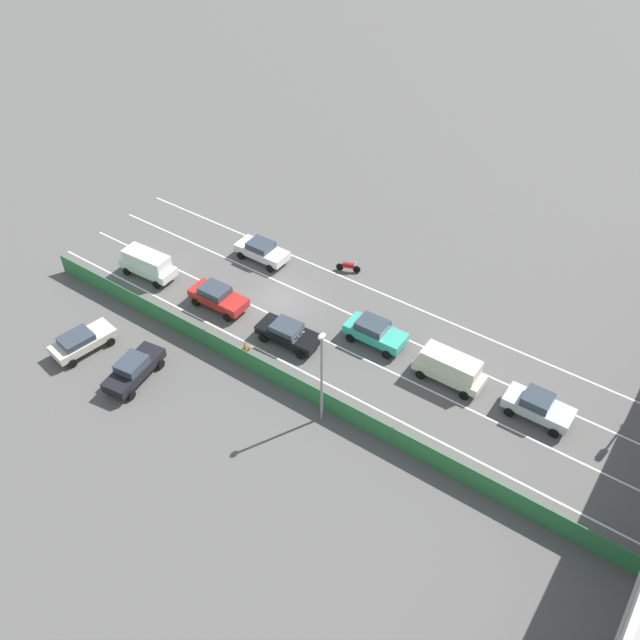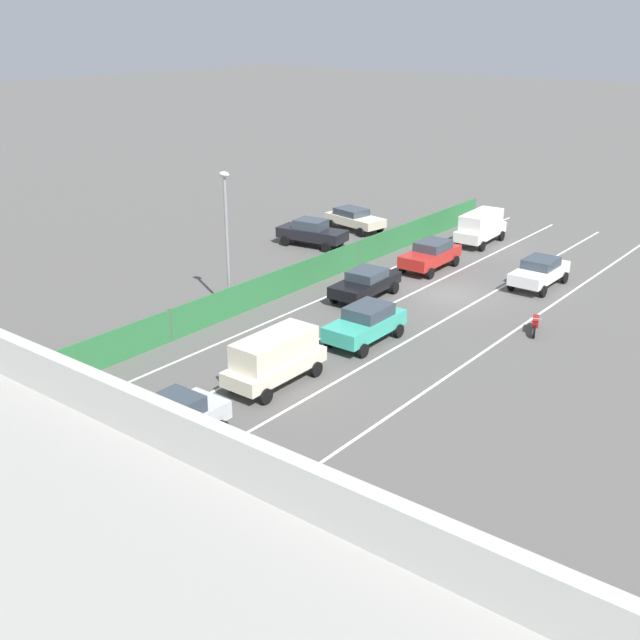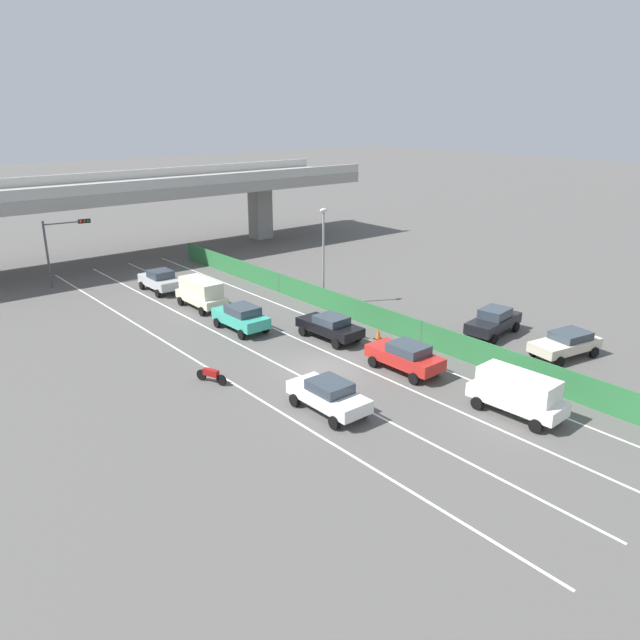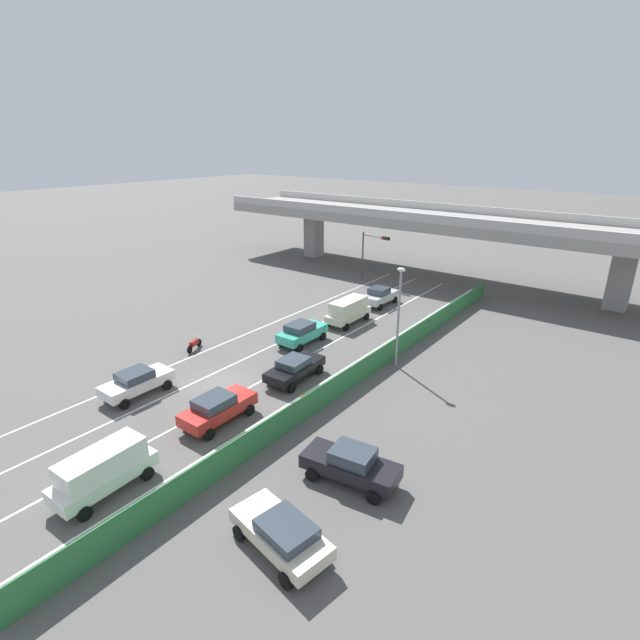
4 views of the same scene
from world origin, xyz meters
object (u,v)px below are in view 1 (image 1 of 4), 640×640
at_px(car_van_cream, 450,367).
at_px(car_sedan_black, 288,333).
at_px(car_hatchback_white, 262,250).
at_px(parked_sedan_dark, 134,369).
at_px(car_taxi_teal, 375,332).
at_px(traffic_cone, 245,346).
at_px(car_van_white, 147,263).
at_px(parked_sedan_cream, 81,341).
at_px(car_sedan_silver, 538,406).
at_px(motorcycle, 348,267).
at_px(car_sedan_red, 218,296).
at_px(street_lamp, 322,370).

relative_size(car_van_cream, car_sedan_black, 1.01).
height_order(car_hatchback_white, parked_sedan_dark, parked_sedan_dark).
bearing_deg(car_taxi_teal, traffic_cone, -49.84).
distance_m(car_hatchback_white, traffic_cone, 10.45).
bearing_deg(car_van_white, car_hatchback_white, 138.52).
relative_size(car_taxi_teal, parked_sedan_cream, 0.95).
bearing_deg(car_sedan_black, parked_sedan_dark, -35.48).
bearing_deg(car_hatchback_white, car_sedan_silver, 82.85).
distance_m(car_sedan_silver, motorcycle, 18.59).
bearing_deg(car_taxi_teal, parked_sedan_dark, -42.50).
height_order(car_sedan_red, car_taxi_teal, car_taxi_teal).
height_order(car_van_cream, car_sedan_silver, car_van_cream).
relative_size(car_van_cream, car_sedan_silver, 1.10).
xyz_separation_m(car_van_white, parked_sedan_cream, (8.54, 2.34, -0.34)).
height_order(car_van_white, traffic_cone, car_van_white).
height_order(car_taxi_teal, parked_sedan_cream, car_taxi_teal).
distance_m(motorcycle, street_lamp, 15.61).
distance_m(car_van_white, motorcycle, 15.56).
bearing_deg(traffic_cone, parked_sedan_dark, -33.69).
height_order(parked_sedan_dark, street_lamp, street_lamp).
relative_size(parked_sedan_dark, street_lamp, 0.67).
bearing_deg(street_lamp, car_sedan_red, -109.79).
bearing_deg(traffic_cone, street_lamp, 75.66).
bearing_deg(traffic_cone, car_van_white, -100.66).
relative_size(car_hatchback_white, street_lamp, 0.61).
height_order(car_van_cream, parked_sedan_dark, car_van_cream).
bearing_deg(car_van_cream, parked_sedan_cream, -61.62).
relative_size(parked_sedan_cream, traffic_cone, 6.28).
bearing_deg(car_sedan_red, motorcycle, 148.50).
relative_size(car_sedan_red, traffic_cone, 6.17).
bearing_deg(parked_sedan_dark, car_hatchback_white, -174.76).
bearing_deg(parked_sedan_dark, car_sedan_black, 144.52).
distance_m(car_van_white, car_taxi_teal, 18.68).
bearing_deg(car_van_cream, street_lamp, -33.74).
distance_m(car_van_cream, car_hatchback_white, 18.62).
relative_size(parked_sedan_dark, traffic_cone, 6.52).
bearing_deg(car_sedan_black, car_taxi_teal, 125.10).
distance_m(car_van_cream, parked_sedan_cream, 24.86).
height_order(motorcycle, parked_sedan_dark, parked_sedan_dark).
bearing_deg(traffic_cone, car_sedan_black, 140.13).
bearing_deg(car_hatchback_white, car_sedan_red, 8.65).
bearing_deg(parked_sedan_dark, traffic_cone, 146.31).
xyz_separation_m(car_taxi_teal, parked_sedan_dark, (12.04, -11.03, -0.01)).
bearing_deg(motorcycle, car_van_white, -53.04).
bearing_deg(car_sedan_red, car_sedan_black, 89.04).
relative_size(car_van_cream, car_hatchback_white, 1.07).
bearing_deg(street_lamp, traffic_cone, -104.34).
xyz_separation_m(car_van_cream, parked_sedan_dark, (11.67, -16.92, -0.27)).
distance_m(car_sedan_black, street_lamp, 8.06).
bearing_deg(traffic_cone, car_taxi_teal, 130.16).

